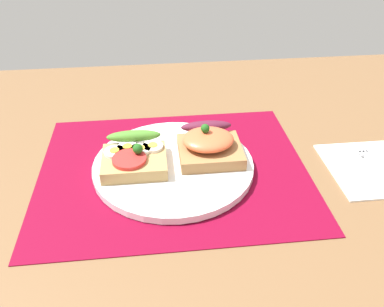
{
  "coord_description": "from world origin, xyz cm",
  "views": [
    {
      "loc": [
        -2.73,
        -51.35,
        38.62
      ],
      "look_at": [
        3.0,
        0.0,
        2.98
      ],
      "focal_mm": 37.32,
      "sensor_mm": 36.0,
      "label": 1
    }
  ],
  "objects_px": {
    "plate": "(173,165)",
    "sandwich_egg_tomato": "(134,157)",
    "sandwich_salmon": "(209,144)",
    "napkin": "(369,168)",
    "fork": "(373,163)"
  },
  "relations": [
    {
      "from": "napkin",
      "to": "fork",
      "type": "relative_size",
      "value": 1.16
    },
    {
      "from": "plate",
      "to": "sandwich_salmon",
      "type": "height_order",
      "value": "sandwich_salmon"
    },
    {
      "from": "sandwich_egg_tomato",
      "to": "fork",
      "type": "distance_m",
      "value": 0.38
    },
    {
      "from": "plate",
      "to": "sandwich_salmon",
      "type": "xyz_separation_m",
      "value": [
        0.06,
        0.02,
        0.03
      ]
    },
    {
      "from": "sandwich_salmon",
      "to": "napkin",
      "type": "bearing_deg",
      "value": -10.81
    },
    {
      "from": "sandwich_egg_tomato",
      "to": "fork",
      "type": "height_order",
      "value": "sandwich_egg_tomato"
    },
    {
      "from": "plate",
      "to": "sandwich_egg_tomato",
      "type": "xyz_separation_m",
      "value": [
        -0.06,
        0.0,
        0.02
      ]
    },
    {
      "from": "sandwich_egg_tomato",
      "to": "napkin",
      "type": "distance_m",
      "value": 0.38
    },
    {
      "from": "napkin",
      "to": "plate",
      "type": "bearing_deg",
      "value": 173.96
    },
    {
      "from": "sandwich_egg_tomato",
      "to": "fork",
      "type": "bearing_deg",
      "value": -4.47
    },
    {
      "from": "napkin",
      "to": "fork",
      "type": "xyz_separation_m",
      "value": [
        0.01,
        0.0,
        0.0
      ]
    },
    {
      "from": "sandwich_salmon",
      "to": "sandwich_egg_tomato",
      "type": "bearing_deg",
      "value": -173.24
    },
    {
      "from": "sandwich_salmon",
      "to": "napkin",
      "type": "relative_size",
      "value": 0.7
    },
    {
      "from": "fork",
      "to": "napkin",
      "type": "bearing_deg",
      "value": -149.62
    },
    {
      "from": "plate",
      "to": "sandwich_salmon",
      "type": "relative_size",
      "value": 2.46
    }
  ]
}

